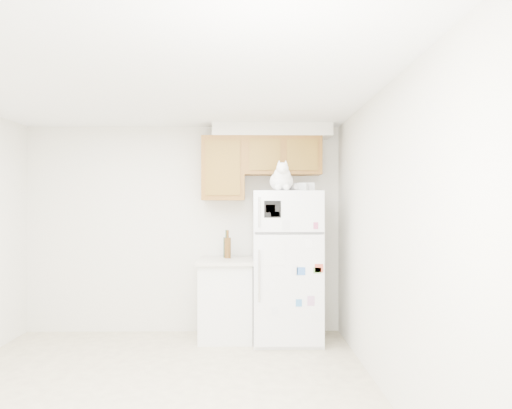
{
  "coord_description": "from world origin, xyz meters",
  "views": [
    {
      "loc": [
        0.8,
        -3.58,
        1.54
      ],
      "look_at": [
        0.88,
        1.55,
        1.55
      ],
      "focal_mm": 32.0,
      "sensor_mm": 36.0,
      "label": 1
    }
  ],
  "objects_px": {
    "base_counter": "(226,299)",
    "bottle_amber": "(228,244)",
    "cat": "(282,180)",
    "storage_box_back": "(306,187)",
    "storage_box_front": "(301,187)",
    "bottle_green": "(227,244)",
    "refrigerator": "(287,266)"
  },
  "relations": [
    {
      "from": "storage_box_back",
      "to": "storage_box_front",
      "type": "xyz_separation_m",
      "value": [
        -0.07,
        -0.11,
        -0.01
      ]
    },
    {
      "from": "base_counter",
      "to": "bottle_green",
      "type": "bearing_deg",
      "value": 92.0
    },
    {
      "from": "cat",
      "to": "refrigerator",
      "type": "bearing_deg",
      "value": 72.25
    },
    {
      "from": "storage_box_back",
      "to": "bottle_green",
      "type": "xyz_separation_m",
      "value": [
        -0.92,
        0.19,
        -0.67
      ]
    },
    {
      "from": "cat",
      "to": "storage_box_front",
      "type": "xyz_separation_m",
      "value": [
        0.23,
        0.16,
        -0.08
      ]
    },
    {
      "from": "base_counter",
      "to": "bottle_amber",
      "type": "height_order",
      "value": "bottle_amber"
    },
    {
      "from": "refrigerator",
      "to": "base_counter",
      "type": "distance_m",
      "value": 0.79
    },
    {
      "from": "cat",
      "to": "storage_box_back",
      "type": "height_order",
      "value": "cat"
    },
    {
      "from": "bottle_green",
      "to": "bottle_amber",
      "type": "bearing_deg",
      "value": -76.75
    },
    {
      "from": "storage_box_back",
      "to": "bottle_green",
      "type": "distance_m",
      "value": 1.15
    },
    {
      "from": "base_counter",
      "to": "cat",
      "type": "relative_size",
      "value": 1.97
    },
    {
      "from": "storage_box_front",
      "to": "bottle_green",
      "type": "relative_size",
      "value": 0.46
    },
    {
      "from": "refrigerator",
      "to": "storage_box_back",
      "type": "relative_size",
      "value": 9.44
    },
    {
      "from": "cat",
      "to": "storage_box_back",
      "type": "bearing_deg",
      "value": 42.11
    },
    {
      "from": "base_counter",
      "to": "storage_box_back",
      "type": "distance_m",
      "value": 1.58
    },
    {
      "from": "cat",
      "to": "bottle_green",
      "type": "relative_size",
      "value": 1.42
    },
    {
      "from": "cat",
      "to": "storage_box_front",
      "type": "relative_size",
      "value": 3.11
    },
    {
      "from": "storage_box_front",
      "to": "cat",
      "type": "bearing_deg",
      "value": -122.06
    },
    {
      "from": "bottle_green",
      "to": "refrigerator",
      "type": "bearing_deg",
      "value": -18.84
    },
    {
      "from": "bottle_amber",
      "to": "bottle_green",
      "type": "bearing_deg",
      "value": 103.25
    },
    {
      "from": "storage_box_front",
      "to": "bottle_amber",
      "type": "distance_m",
      "value": 1.09
    },
    {
      "from": "refrigerator",
      "to": "storage_box_front",
      "type": "height_order",
      "value": "storage_box_front"
    },
    {
      "from": "storage_box_front",
      "to": "bottle_green",
      "type": "xyz_separation_m",
      "value": [
        -0.85,
        0.3,
        -0.66
      ]
    },
    {
      "from": "base_counter",
      "to": "refrigerator",
      "type": "bearing_deg",
      "value": -6.09
    },
    {
      "from": "base_counter",
      "to": "bottle_green",
      "type": "xyz_separation_m",
      "value": [
        -0.01,
        0.16,
        0.62
      ]
    },
    {
      "from": "bottle_green",
      "to": "storage_box_front",
      "type": "bearing_deg",
      "value": -19.25
    },
    {
      "from": "refrigerator",
      "to": "bottle_amber",
      "type": "bearing_deg",
      "value": 166.02
    },
    {
      "from": "cat",
      "to": "bottle_amber",
      "type": "xyz_separation_m",
      "value": [
        -0.61,
        0.39,
        -0.74
      ]
    },
    {
      "from": "base_counter",
      "to": "storage_box_front",
      "type": "bearing_deg",
      "value": -9.02
    },
    {
      "from": "cat",
      "to": "bottle_green",
      "type": "distance_m",
      "value": 1.07
    },
    {
      "from": "bottle_green",
      "to": "storage_box_back",
      "type": "bearing_deg",
      "value": -11.47
    },
    {
      "from": "cat",
      "to": "bottle_amber",
      "type": "relative_size",
      "value": 1.42
    }
  ]
}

